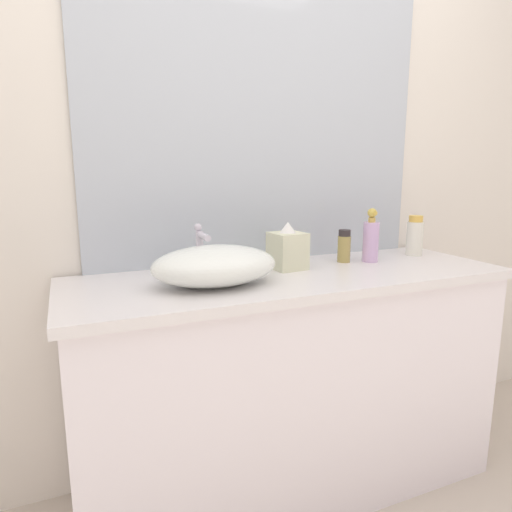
{
  "coord_description": "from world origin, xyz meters",
  "views": [
    {
      "loc": [
        -0.64,
        -0.98,
        1.23
      ],
      "look_at": [
        -0.05,
        0.4,
        0.94
      ],
      "focal_mm": 31.52,
      "sensor_mm": 36.0,
      "label": 1
    }
  ],
  "objects": [
    {
      "name": "lotion_bottle",
      "position": [
        0.75,
        0.52,
        0.94
      ],
      "size": [
        0.07,
        0.07,
        0.17
      ],
      "color": "white",
      "rests_on": "vanity_counter"
    },
    {
      "name": "bathroom_wall_rear",
      "position": [
        0.0,
        0.73,
        1.3
      ],
      "size": [
        6.0,
        0.06,
        2.6
      ],
      "primitive_type": "cube",
      "color": "silver",
      "rests_on": "ground"
    },
    {
      "name": "sink_basin",
      "position": [
        -0.2,
        0.38,
        0.92
      ],
      "size": [
        0.41,
        0.28,
        0.13
      ],
      "primitive_type": "ellipsoid",
      "color": "white",
      "rests_on": "vanity_counter"
    },
    {
      "name": "soap_dispenser",
      "position": [
        0.49,
        0.48,
        0.95
      ],
      "size": [
        0.06,
        0.06,
        0.22
      ],
      "color": "#D0AADB",
      "rests_on": "vanity_counter"
    },
    {
      "name": "tissue_box",
      "position": [
        0.12,
        0.5,
        0.93
      ],
      "size": [
        0.13,
        0.13,
        0.18
      ],
      "color": "beige",
      "rests_on": "vanity_counter"
    },
    {
      "name": "faucet",
      "position": [
        -0.2,
        0.53,
        0.96
      ],
      "size": [
        0.03,
        0.13,
        0.18
      ],
      "color": "silver",
      "rests_on": "vanity_counter"
    },
    {
      "name": "wall_mirror_panel",
      "position": [
        0.1,
        0.69,
        1.4
      ],
      "size": [
        1.4,
        0.01,
        1.09
      ],
      "primitive_type": "cube",
      "color": "#B2BCC6",
      "rests_on": "vanity_counter"
    },
    {
      "name": "perfume_bottle",
      "position": [
        0.39,
        0.52,
        0.92
      ],
      "size": [
        0.05,
        0.05,
        0.13
      ],
      "color": "#A5914C",
      "rests_on": "vanity_counter"
    },
    {
      "name": "vanity_counter",
      "position": [
        0.1,
        0.42,
        0.43
      ],
      "size": [
        1.6,
        0.55,
        0.86
      ],
      "color": "white",
      "rests_on": "ground"
    }
  ]
}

